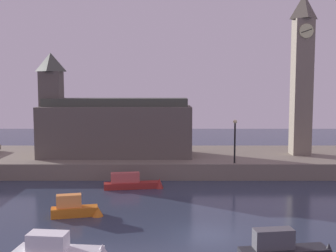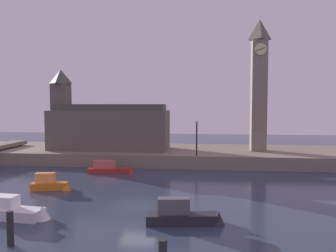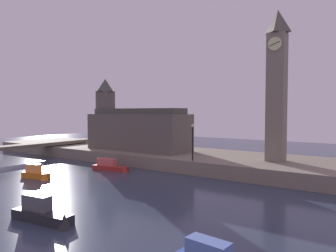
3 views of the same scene
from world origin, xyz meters
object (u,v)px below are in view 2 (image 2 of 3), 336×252
Objects in this scene: mooring_post_left at (10,228)px; boat_barge_dark at (187,216)px; boat_ferry_white at (16,211)px; clock_tower at (259,84)px; parliament_hall at (105,126)px; boat_patrol_orange at (51,184)px; streetlamp at (197,134)px; boat_dinghy_red at (113,169)px.

boat_barge_dark is (8.89, 4.17, -0.38)m from mooring_post_left.
boat_ferry_white is at bearing -179.10° from boat_barge_dark.
boat_barge_dark is at bearing 0.90° from boat_ferry_white.
clock_tower is 20.20m from parliament_hall.
clock_tower is 3.25× the size of boat_barge_dark.
parliament_hall reaches higher than boat_patrol_orange.
streetlamp reaches higher than boat_patrol_orange.
parliament_hall is 9.25m from boat_dinghy_red.
boat_patrol_orange is (-12.11, -10.95, -3.47)m from streetlamp.
boat_barge_dark reaches higher than boat_dinghy_red.
clock_tower is at bearing 51.30° from boat_ferry_white.
boat_ferry_white is at bearing 116.74° from mooring_post_left.
clock_tower is 4.06× the size of streetlamp.
streetlamp is (11.94, -4.29, -0.51)m from parliament_hall.
mooring_post_left reaches higher than boat_barge_dark.
streetlamp is 0.80× the size of boat_ferry_white.
boat_ferry_white is at bearing -128.70° from clock_tower.
boat_patrol_orange is 8.21m from boat_dinghy_red.
boat_ferry_white is at bearing -121.25° from streetlamp.
boat_barge_dark is at bearing 25.11° from mooring_post_left.
streetlamp reaches higher than mooring_post_left.
mooring_post_left is 0.35× the size of boat_dinghy_red.
clock_tower reaches higher than parliament_hall.
clock_tower is 31.12m from boat_ferry_white.
streetlamp is at bearing 42.13° from boat_patrol_orange.
streetlamp is 1.12× the size of boat_patrol_orange.
mooring_post_left is at bearing -154.89° from boat_barge_dark.
clock_tower is 8.92× the size of mooring_post_left.
streetlamp reaches higher than boat_dinghy_red.
boat_barge_dark is at bearing -108.40° from clock_tower.
parliament_hall is (-19.47, -0.70, -5.35)m from clock_tower.
boat_barge_dark is 0.99× the size of boat_ferry_white.
parliament_hall is at bearing 96.30° from mooring_post_left.
clock_tower is at bearing 33.53° from streetlamp.
parliament_hall reaches higher than boat_ferry_white.
streetlamp is 18.33m from boat_barge_dark.
streetlamp is at bearing -146.47° from clock_tower.
boat_ferry_white reaches higher than boat_dinghy_red.
boat_dinghy_red is at bearing 66.47° from boat_patrol_orange.
mooring_post_left is 0.36× the size of boat_barge_dark.
parliament_hall reaches higher than mooring_post_left.
clock_tower is at bearing 27.21° from boat_dinghy_red.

